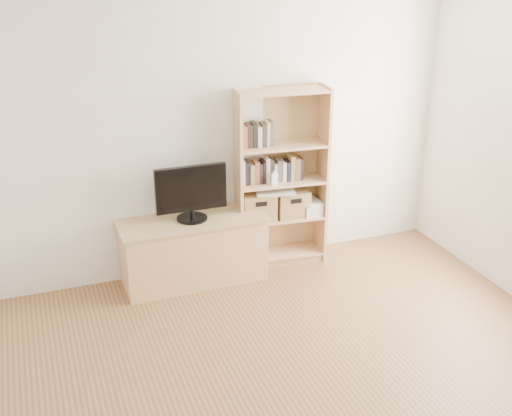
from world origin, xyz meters
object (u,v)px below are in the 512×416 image
television (191,193)px  baby_monitor (274,179)px  tv_stand (194,251)px  basket_right (291,203)px  basket_left (258,206)px  laptop (275,190)px  bookshelf (281,179)px

television → baby_monitor: (0.80, 0.00, 0.03)m
tv_stand → basket_right: (1.01, 0.08, 0.31)m
tv_stand → basket_left: 0.75m
tv_stand → basket_left: basket_left is taller
basket_right → laptop: (-0.17, 0.00, 0.15)m
basket_right → laptop: bearing=-178.9°
basket_left → tv_stand: bearing=-165.5°
baby_monitor → basket_right: baby_monitor is taller
bookshelf → basket_right: size_ratio=5.59×
basket_right → television: bearing=-173.2°
laptop → television: bearing=-159.6°
bookshelf → laptop: bearing=-166.7°
baby_monitor → bookshelf: bearing=41.1°
baby_monitor → basket_right: 0.37m
bookshelf → television: (-0.90, -0.09, 0.01)m
television → basket_left: size_ratio=2.02×
tv_stand → baby_monitor: bearing=-0.8°
bookshelf → laptop: bookshelf is taller
basket_left → baby_monitor: bearing=-33.6°
bookshelf → basket_left: 0.34m
tv_stand → basket_right: 1.06m
baby_monitor → basket_left: size_ratio=0.35×
television → basket_left: 0.73m
laptop → tv_stand: bearing=-159.6°
bookshelf → television: 0.91m
baby_monitor → basket_right: size_ratio=0.37×
tv_stand → bookshelf: size_ratio=0.75×
bookshelf → basket_right: bearing=-2.6°
bookshelf → basket_right: (0.10, -0.01, -0.26)m
basket_left → bookshelf: bearing=1.7°
baby_monitor → tv_stand: bearing=-178.6°
tv_stand → baby_monitor: 1.00m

